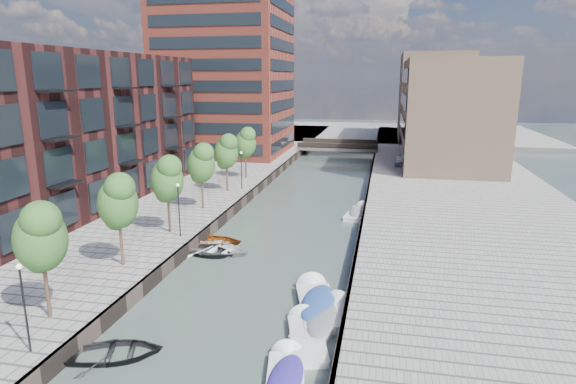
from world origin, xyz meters
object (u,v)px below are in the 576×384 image
(tree_2, at_px, (118,200))
(tree_5, at_px, (226,151))
(sloop_4, at_px, (208,254))
(motorboat_2, at_px, (306,335))
(bridge, at_px, (339,146))
(tree_3, at_px, (167,178))
(tree_6, at_px, (245,142))
(sloop_3, at_px, (217,253))
(motorboat_1, at_px, (325,319))
(tree_1, at_px, (40,235))
(motorboat_4, at_px, (358,213))
(car, at_px, (400,161))
(tree_4, at_px, (201,162))
(motorboat_3, at_px, (317,303))
(sloop_0, at_px, (116,357))
(sloop_2, at_px, (213,244))
(motorboat_0, at_px, (286,378))

(tree_2, height_order, tree_5, same)
(sloop_4, xyz_separation_m, motorboat_2, (9.05, -10.04, 0.09))
(bridge, height_order, tree_2, tree_2)
(tree_3, relative_size, tree_6, 1.00)
(bridge, bearing_deg, sloop_4, -95.62)
(sloop_3, height_order, motorboat_1, motorboat_1)
(bridge, relative_size, sloop_4, 2.94)
(tree_6, bearing_deg, tree_1, -90.00)
(tree_3, height_order, sloop_4, tree_3)
(motorboat_4, xyz_separation_m, car, (4.28, 22.37, 1.43))
(tree_3, xyz_separation_m, tree_4, (0.00, 7.00, 0.00))
(tree_3, bearing_deg, car, 61.36)
(tree_5, xyz_separation_m, motorboat_1, (13.52, -24.00, -5.10))
(motorboat_3, height_order, car, car)
(bridge, bearing_deg, tree_3, -100.25)
(sloop_0, distance_m, car, 50.65)
(sloop_3, height_order, motorboat_4, motorboat_4)
(tree_2, xyz_separation_m, tree_6, (0.00, 28.00, 0.00))
(sloop_2, relative_size, motorboat_4, 0.93)
(sloop_0, distance_m, sloop_2, 15.80)
(bridge, xyz_separation_m, tree_1, (-8.50, -61.00, 3.92))
(tree_2, xyz_separation_m, motorboat_0, (12.50, -8.48, -5.12))
(tree_5, height_order, motorboat_3, tree_5)
(motorboat_0, bearing_deg, sloop_0, 178.38)
(bridge, xyz_separation_m, sloop_4, (-4.79, -48.68, -1.39))
(tree_5, height_order, car, tree_5)
(tree_1, height_order, tree_5, same)
(tree_4, bearing_deg, tree_3, -90.00)
(sloop_4, bearing_deg, tree_2, 158.48)
(motorboat_3, bearing_deg, bridge, 94.46)
(tree_3, height_order, tree_4, same)
(tree_6, distance_m, motorboat_4, 17.90)
(sloop_4, xyz_separation_m, motorboat_0, (8.80, -13.80, 0.19))
(tree_2, xyz_separation_m, motorboat_2, (12.76, -4.71, -5.22))
(tree_3, height_order, motorboat_3, tree_3)
(tree_3, xyz_separation_m, sloop_4, (3.71, -1.68, -5.31))
(tree_4, height_order, sloop_0, tree_4)
(car, bearing_deg, sloop_2, -111.63)
(tree_1, distance_m, car, 50.94)
(tree_3, bearing_deg, motorboat_1, -36.49)
(sloop_3, xyz_separation_m, motorboat_4, (9.69, 12.34, 0.19))
(motorboat_4, bearing_deg, motorboat_1, -91.26)
(tree_2, distance_m, sloop_4, 8.38)
(tree_2, relative_size, motorboat_0, 1.25)
(motorboat_1, bearing_deg, sloop_4, 139.69)
(tree_2, relative_size, sloop_0, 1.35)
(tree_1, relative_size, sloop_0, 1.35)
(tree_1, xyz_separation_m, motorboat_0, (12.50, -1.48, -5.12))
(tree_3, distance_m, tree_6, 21.00)
(sloop_3, bearing_deg, tree_3, 83.56)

